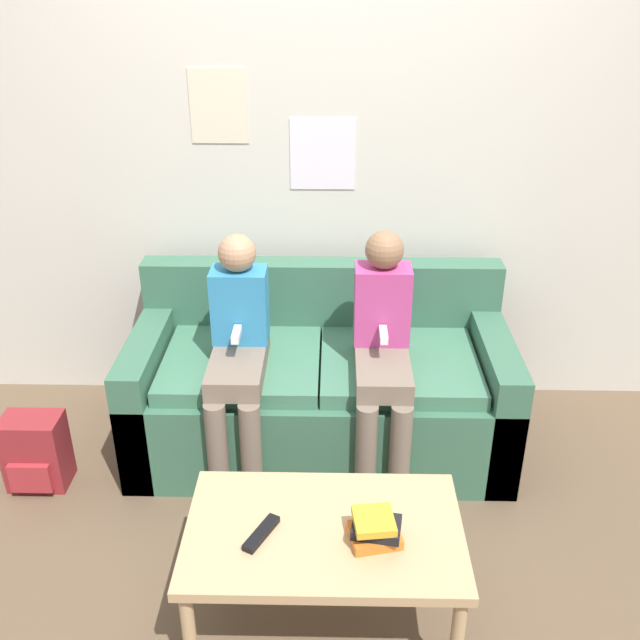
% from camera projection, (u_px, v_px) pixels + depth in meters
% --- Properties ---
extents(ground_plane, '(10.00, 10.00, 0.00)m').
position_uv_depth(ground_plane, '(318.00, 511.00, 3.03)').
color(ground_plane, brown).
extents(wall_back, '(8.00, 0.07, 2.60)m').
position_uv_depth(wall_back, '(323.00, 149.00, 3.34)').
color(wall_back, beige).
rests_on(wall_back, ground_plane).
extents(couch, '(1.72, 0.80, 0.81)m').
position_uv_depth(couch, '(321.00, 389.00, 3.36)').
color(couch, '#38664C').
rests_on(couch, ground_plane).
extents(coffee_table, '(0.92, 0.57, 0.43)m').
position_uv_depth(coffee_table, '(324.00, 539.00, 2.36)').
color(coffee_table, tan).
rests_on(coffee_table, ground_plane).
extents(person_left, '(0.24, 0.55, 1.08)m').
position_uv_depth(person_left, '(238.00, 350.00, 3.04)').
color(person_left, '#756656').
rests_on(person_left, ground_plane).
extents(person_right, '(0.24, 0.55, 1.10)m').
position_uv_depth(person_right, '(382.00, 349.00, 3.03)').
color(person_right, '#756656').
rests_on(person_right, ground_plane).
extents(tv_remote, '(0.11, 0.17, 0.02)m').
position_uv_depth(tv_remote, '(261.00, 533.00, 2.31)').
color(tv_remote, black).
rests_on(tv_remote, coffee_table).
extents(book_stack, '(0.18, 0.16, 0.10)m').
position_uv_depth(book_stack, '(375.00, 529.00, 2.28)').
color(book_stack, orange).
rests_on(book_stack, coffee_table).
extents(backpack, '(0.26, 0.20, 0.34)m').
position_uv_depth(backpack, '(36.00, 452.00, 3.12)').
color(backpack, maroon).
rests_on(backpack, ground_plane).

